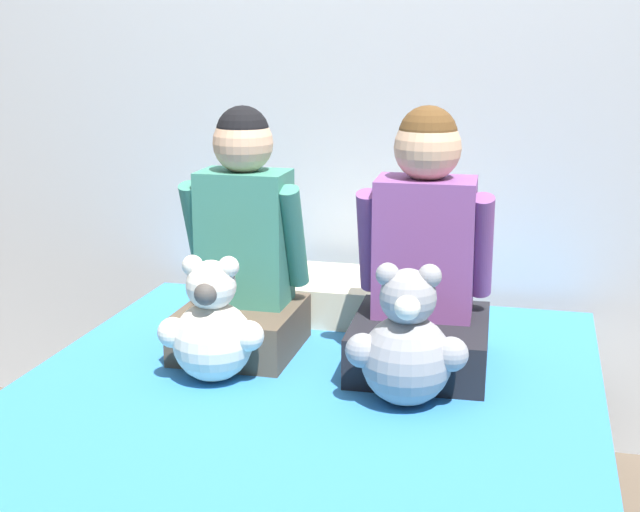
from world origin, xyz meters
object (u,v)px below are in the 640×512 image
(child_on_right, at_px, (423,265))
(teddy_bear_held_by_left_child, at_px, (212,329))
(teddy_bear_held_by_right_child, at_px, (407,346))
(child_on_left, at_px, (243,252))
(pillow_at_headboard, at_px, (355,297))

(child_on_right, bearing_deg, teddy_bear_held_by_left_child, -155.31)
(teddy_bear_held_by_right_child, bearing_deg, teddy_bear_held_by_left_child, 169.72)
(child_on_left, bearing_deg, child_on_right, 0.28)
(child_on_right, distance_m, teddy_bear_held_by_left_child, 0.54)
(child_on_left, relative_size, child_on_right, 0.99)
(teddy_bear_held_by_right_child, distance_m, pillow_at_headboard, 0.65)
(teddy_bear_held_by_left_child, xyz_separation_m, pillow_at_headboard, (0.22, 0.57, -0.07))
(child_on_left, distance_m, pillow_at_headboard, 0.45)
(child_on_left, relative_size, teddy_bear_held_by_right_child, 1.95)
(child_on_right, distance_m, teddy_bear_held_by_right_child, 0.29)
(child_on_left, xyz_separation_m, teddy_bear_held_by_right_child, (0.47, -0.26, -0.12))
(pillow_at_headboard, bearing_deg, teddy_bear_held_by_left_child, -111.36)
(pillow_at_headboard, bearing_deg, child_on_left, -123.57)
(child_on_left, distance_m, teddy_bear_held_by_right_child, 0.55)
(child_on_right, height_order, teddy_bear_held_by_right_child, child_on_right)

